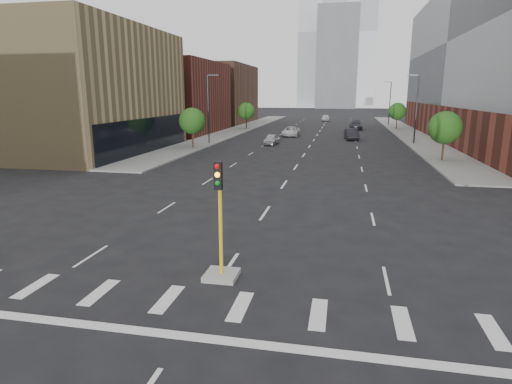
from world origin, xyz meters
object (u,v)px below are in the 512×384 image
(car_mid_right, at_px, (351,134))
(car_deep_right, at_px, (356,125))
(car_far_left, at_px, (291,131))
(car_distant, at_px, (326,118))
(car_near_left, at_px, (271,139))
(median_traffic_signal, at_px, (221,253))

(car_mid_right, relative_size, car_deep_right, 0.87)
(car_mid_right, bearing_deg, car_far_left, 152.77)
(car_deep_right, relative_size, car_distant, 1.22)
(car_near_left, relative_size, car_distant, 0.88)
(car_near_left, bearing_deg, car_far_left, 88.68)
(car_deep_right, bearing_deg, median_traffic_signal, -95.22)
(car_distant, bearing_deg, car_mid_right, -83.39)
(car_mid_right, xyz_separation_m, car_distant, (-5.65, 43.29, -0.02))
(median_traffic_signal, height_order, car_near_left, median_traffic_signal)
(median_traffic_signal, relative_size, car_deep_right, 0.78)
(car_near_left, bearing_deg, car_mid_right, 42.99)
(median_traffic_signal, xyz_separation_m, car_near_left, (-5.19, 42.24, -0.28))
(median_traffic_signal, height_order, car_deep_right, median_traffic_signal)
(median_traffic_signal, height_order, car_mid_right, median_traffic_signal)
(median_traffic_signal, distance_m, car_deep_right, 69.61)
(median_traffic_signal, xyz_separation_m, car_deep_right, (6.47, 69.31, -0.15))
(median_traffic_signal, relative_size, car_far_left, 0.83)
(car_near_left, xyz_separation_m, car_deep_right, (11.66, 27.07, 0.13))
(median_traffic_signal, relative_size, car_near_left, 1.08)
(car_far_left, distance_m, car_deep_right, 18.27)
(car_far_left, distance_m, car_distant, 39.86)
(car_far_left, relative_size, car_deep_right, 0.94)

